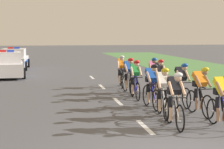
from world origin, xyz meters
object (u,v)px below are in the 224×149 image
Objects in this scene: cyclist_sixth at (181,84)px; cyclist_tenth at (153,75)px; cyclist_fifth at (151,85)px; cyclist_eighth at (159,77)px; police_car_second at (14,60)px; cyclist_lead at (175,99)px; cyclist_fourth at (200,90)px; police_car_nearest at (7,65)px; cyclist_eleventh at (121,71)px; cyclist_seventh at (135,79)px; cyclist_second at (222,99)px; cyclist_ninth at (129,75)px; cyclist_third at (163,92)px.

cyclist_sixth is 3.15m from cyclist_tenth.
cyclist_fifth and cyclist_tenth have the same top height.
police_car_second is (-6.74, 13.58, -0.11)m from cyclist_eighth.
cyclist_tenth is at bearing 79.23° from cyclist_lead.
cyclist_fourth is 13.93m from police_car_nearest.
cyclist_lead and cyclist_eighth have the same top height.
police_car_nearest is (-5.64, 13.39, -0.11)m from cyclist_lead.
cyclist_sixth and cyclist_eleventh have the same top height.
cyclist_seventh is at bearing -67.78° from police_car_second.
cyclist_sixth is at bearing -85.96° from cyclist_eighth.
cyclist_seventh is 10.44m from police_car_nearest.
cyclist_sixth is (1.12, 0.18, 0.00)m from cyclist_fifth.
cyclist_lead is 2.67m from cyclist_fifth.
cyclist_sixth is at bearing 91.20° from cyclist_fourth.
cyclist_tenth is 10.03m from police_car_nearest.
cyclist_fifth is at bearing -107.02° from cyclist_tenth.
cyclist_fourth is (0.06, 1.60, 0.00)m from cyclist_second.
cyclist_ninth is at bearing 133.15° from cyclist_eighth.
cyclist_fifth is 0.39× the size of police_car_second.
cyclist_eighth is at bearing 66.58° from cyclist_fifth.
cyclist_sixth is 1.00× the size of cyclist_ninth.
cyclist_eleventh is 0.38× the size of police_car_nearest.
police_car_nearest is at bearing 123.13° from cyclist_sixth.
cyclist_eighth is at bearing 94.04° from cyclist_sixth.
cyclist_second is at bearing -69.97° from police_car_second.
cyclist_tenth is (1.06, 4.74, 0.00)m from cyclist_third.
police_car_second reaches higher than cyclist_tenth.
cyclist_eighth is at bearing -51.55° from police_car_nearest.
cyclist_lead is at bearing 166.26° from cyclist_second.
police_car_second is (-5.72, 17.23, -0.11)m from cyclist_third.
cyclist_seventh is (-1.18, 4.92, 0.00)m from cyclist_second.
cyclist_third is 1.00× the size of cyclist_tenth.
police_car_nearest is (-5.76, 10.72, -0.11)m from cyclist_fifth.
police_car_nearest is at bearing 132.54° from cyclist_tenth.
cyclist_eighth is (1.09, 4.91, 0.00)m from cyclist_lead.
cyclist_third is (-1.13, 1.56, 0.00)m from cyclist_second.
cyclist_fourth is at bearing 1.75° from cyclist_third.
cyclist_sixth is (-0.03, 1.55, 0.00)m from cyclist_fourth.
cyclist_third is 6.59m from cyclist_eleventh.
cyclist_fifth is (-1.15, 1.37, 0.00)m from cyclist_fourth.
cyclist_fourth and cyclist_tenth have the same top height.
police_car_nearest is (-6.88, 10.54, -0.11)m from cyclist_sixth.
cyclist_fourth is at bearing -87.18° from cyclist_eighth.
cyclist_tenth is 1.00× the size of cyclist_eleventh.
cyclist_second is 1.00× the size of cyclist_seventh.
cyclist_eighth is 1.49m from cyclist_ninth.
police_car_second reaches higher than cyclist_sixth.
cyclist_second is 1.60m from cyclist_fourth.
cyclist_tenth is at bearing 91.77° from cyclist_sixth.
cyclist_ninth is at bearing 88.11° from cyclist_seventh.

